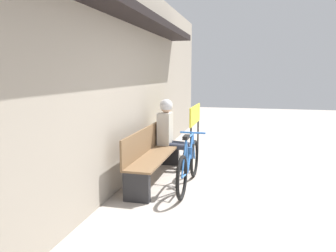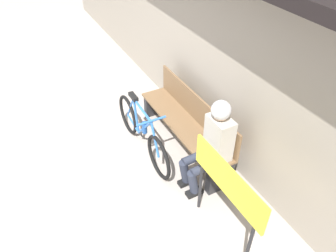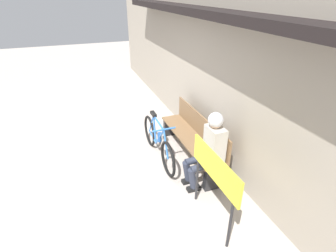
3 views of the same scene
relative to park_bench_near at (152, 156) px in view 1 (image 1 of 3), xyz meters
The scene contains 6 objects.
ground_plane 2.09m from the park_bench_near, 102.69° to the right, with size 24.00×24.00×0.00m, color #ADA399.
storefront_wall 1.40m from the park_bench_near, 139.38° to the left, with size 12.00×0.56×3.20m.
park_bench_near is the anchor object (origin of this frame).
bicycle 0.65m from the park_bench_near, 106.08° to the right, with size 1.65×0.40×0.83m.
person_seated 0.82m from the park_bench_near, ahead, with size 0.34×0.59×1.24m.
signboard 1.60m from the park_bench_near, 16.50° to the right, with size 1.09×0.04×1.06m.
Camera 1 is at (-4.39, 0.55, 1.69)m, focal length 35.00 mm.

